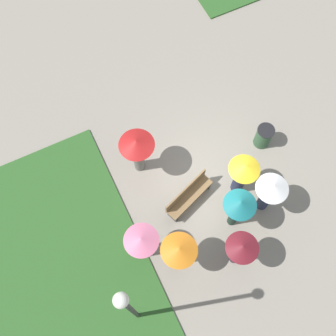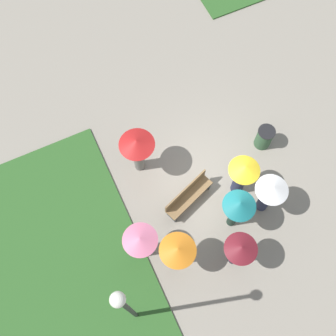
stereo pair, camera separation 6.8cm
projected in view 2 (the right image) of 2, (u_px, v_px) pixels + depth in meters
name	position (u px, v px, depth m)	size (l,w,h in m)	color
ground_plane	(210.00, 180.00, 14.05)	(90.00, 90.00, 0.00)	gray
park_bench	(188.00, 195.00, 13.35)	(1.81, 1.00, 0.90)	brown
lamp_post	(126.00, 307.00, 9.45)	(0.32, 0.32, 5.11)	#2D2D30
trash_bin	(264.00, 137.00, 14.15)	(0.58, 0.58, 0.90)	#335638
crowd_person_teal	(238.00, 208.00, 12.10)	(0.97, 0.97, 2.01)	#1E3328
crowd_person_maroon	(239.00, 251.00, 11.81)	(0.95, 0.95, 1.83)	#2D2333
crowd_person_orange	(178.00, 251.00, 11.76)	(1.06, 1.06, 1.76)	#2D2333
crowd_person_pink	(141.00, 243.00, 12.03)	(1.02, 1.02, 1.75)	#1E3328
crowd_person_white	(269.00, 193.00, 12.54)	(0.99, 0.99, 1.82)	#282D47
crowd_person_red	(137.00, 148.00, 12.93)	(1.11, 1.11, 1.94)	slate
crowd_person_yellow	(242.00, 174.00, 12.76)	(0.96, 0.96, 1.89)	#282D47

